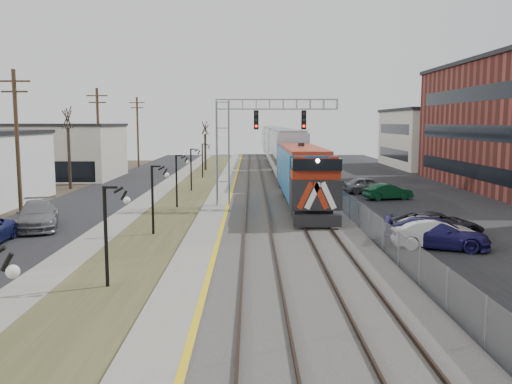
{
  "coord_description": "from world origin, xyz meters",
  "views": [
    {
      "loc": [
        1.61,
        -12.55,
        6.4
      ],
      "look_at": [
        1.89,
        17.07,
        2.6
      ],
      "focal_mm": 38.0,
      "sensor_mm": 36.0,
      "label": 1
    }
  ],
  "objects": [
    {
      "name": "parking_lot",
      "position": [
        16.0,
        35.0,
        0.02
      ],
      "size": [
        16.0,
        120.0,
        0.04
      ],
      "primitive_type": "cube",
      "color": "black",
      "rests_on": "ground"
    },
    {
      "name": "car_lot_b",
      "position": [
        10.97,
        14.63,
        0.75
      ],
      "size": [
        4.6,
        1.74,
        1.5
      ],
      "primitive_type": "imported",
      "rotation": [
        0.0,
        0.0,
        1.6
      ],
      "color": "white",
      "rests_on": "ground"
    },
    {
      "name": "fence",
      "position": [
        8.2,
        35.0,
        0.8
      ],
      "size": [
        0.04,
        120.0,
        1.6
      ],
      "primitive_type": "cube",
      "color": "gray",
      "rests_on": "ground"
    },
    {
      "name": "car_street_b",
      "position": [
        -11.31,
        19.87,
        0.82
      ],
      "size": [
        3.9,
        6.05,
        1.63
      ],
      "primitive_type": "imported",
      "rotation": [
        0.0,
        0.0,
        0.31
      ],
      "color": "slate",
      "rests_on": "ground"
    },
    {
      "name": "grass_median",
      "position": [
        -4.0,
        35.0,
        0.03
      ],
      "size": [
        4.0,
        120.0,
        0.06
      ],
      "primitive_type": "cube",
      "color": "#3F4726",
      "rests_on": "ground"
    },
    {
      "name": "lampposts",
      "position": [
        -4.0,
        18.29,
        2.0
      ],
      "size": [
        0.14,
        62.14,
        4.0
      ],
      "color": "black",
      "rests_on": "ground"
    },
    {
      "name": "platform",
      "position": [
        -1.0,
        35.0,
        0.12
      ],
      "size": [
        2.0,
        120.0,
        0.24
      ],
      "primitive_type": "cube",
      "color": "gray",
      "rests_on": "ground"
    },
    {
      "name": "car_lot_e",
      "position": [
        12.13,
        35.84,
        0.76
      ],
      "size": [
        4.5,
        1.95,
        1.51
      ],
      "primitive_type": "imported",
      "rotation": [
        0.0,
        0.0,
        1.61
      ],
      "color": "slate",
      "rests_on": "ground"
    },
    {
      "name": "utility_poles",
      "position": [
        -14.5,
        25.0,
        5.0
      ],
      "size": [
        0.28,
        80.28,
        10.0
      ],
      "color": "#4C3823",
      "rests_on": "ground"
    },
    {
      "name": "car_lot_c",
      "position": [
        11.95,
        16.99,
        0.72
      ],
      "size": [
        5.43,
        3.09,
        1.43
      ],
      "primitive_type": "imported",
      "rotation": [
        0.0,
        0.0,
        1.71
      ],
      "color": "black",
      "rests_on": "ground"
    },
    {
      "name": "sidewalk",
      "position": [
        -7.0,
        35.0,
        0.04
      ],
      "size": [
        2.0,
        120.0,
        0.08
      ],
      "primitive_type": "cube",
      "color": "gray",
      "rests_on": "ground"
    },
    {
      "name": "train",
      "position": [
        5.5,
        63.06,
        2.92
      ],
      "size": [
        3.0,
        85.85,
        5.33
      ],
      "color": "#135C9D",
      "rests_on": "ground"
    },
    {
      "name": "signal_gantry",
      "position": [
        1.22,
        27.99,
        5.59
      ],
      "size": [
        9.0,
        1.07,
        8.15
      ],
      "color": "gray",
      "rests_on": "ground"
    },
    {
      "name": "ballast_bed",
      "position": [
        4.0,
        35.0,
        0.1
      ],
      "size": [
        8.0,
        120.0,
        0.2
      ],
      "primitive_type": "cube",
      "color": "#595651",
      "rests_on": "ground"
    },
    {
      "name": "street_west",
      "position": [
        -11.5,
        35.0,
        0.02
      ],
      "size": [
        7.0,
        120.0,
        0.04
      ],
      "primitive_type": "cube",
      "color": "black",
      "rests_on": "ground"
    },
    {
      "name": "car_lot_f",
      "position": [
        13.03,
        32.0,
        0.66
      ],
      "size": [
        4.24,
        2.34,
        1.32
      ],
      "primitive_type": "imported",
      "rotation": [
        0.0,
        0.0,
        1.82
      ],
      "color": "#0B3B20",
      "rests_on": "ground"
    },
    {
      "name": "track_far",
      "position": [
        5.5,
        35.0,
        0.28
      ],
      "size": [
        1.58,
        120.0,
        0.15
      ],
      "color": "#2D2119",
      "rests_on": "ballast_bed"
    },
    {
      "name": "car_lot_d",
      "position": [
        11.09,
        14.54,
        0.76
      ],
      "size": [
        5.64,
        3.76,
        1.52
      ],
      "primitive_type": "imported",
      "rotation": [
        0.0,
        0.0,
        1.23
      ],
      "color": "#1B1752",
      "rests_on": "ground"
    },
    {
      "name": "bare_trees",
      "position": [
        -12.66,
        38.91,
        2.7
      ],
      "size": [
        12.3,
        42.3,
        5.95
      ],
      "color": "#382D23",
      "rests_on": "ground"
    },
    {
      "name": "track_near",
      "position": [
        2.0,
        35.0,
        0.28
      ],
      "size": [
        1.58,
        120.0,
        0.15
      ],
      "color": "#2D2119",
      "rests_on": "ballast_bed"
    },
    {
      "name": "platform_edge",
      "position": [
        -0.12,
        35.0,
        0.24
      ],
      "size": [
        0.24,
        120.0,
        0.01
      ],
      "primitive_type": "cube",
      "color": "gold",
      "rests_on": "platform"
    }
  ]
}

